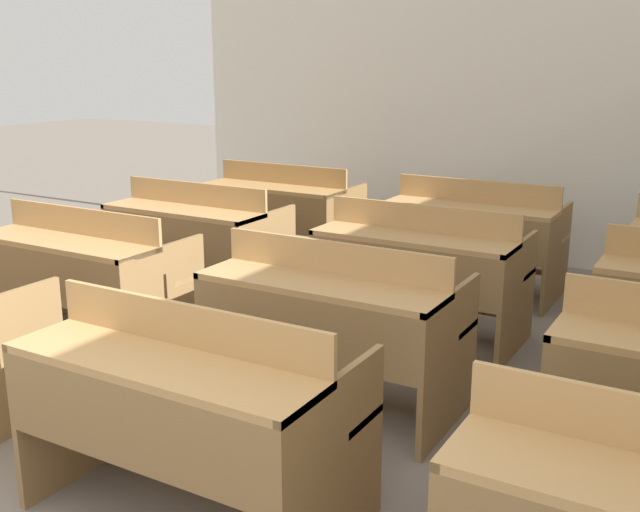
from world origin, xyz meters
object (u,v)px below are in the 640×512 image
(bench_front_center, at_px, (188,403))
(bench_back_center, at_px, (474,232))
(bench_third_center, at_px, (420,266))
(bench_second_center, at_px, (333,318))
(bench_third_left, at_px, (196,235))
(bench_second_left, at_px, (84,271))
(bench_back_left, at_px, (282,209))

(bench_front_center, xyz_separation_m, bench_back_center, (-0.02, 3.19, 0.00))
(bench_third_center, bearing_deg, bench_second_center, -90.19)
(bench_front_center, relative_size, bench_third_center, 1.00)
(bench_third_left, bearing_deg, bench_front_center, -51.35)
(bench_second_center, bearing_deg, bench_second_left, -179.57)
(bench_front_center, relative_size, bench_second_center, 1.00)
(bench_second_center, distance_m, bench_third_left, 1.97)
(bench_third_left, height_order, bench_third_center, same)
(bench_second_center, relative_size, bench_back_center, 1.00)
(bench_third_center, bearing_deg, bench_third_left, -178.90)
(bench_second_center, distance_m, bench_back_left, 2.70)
(bench_second_center, xyz_separation_m, bench_back_center, (-0.02, 2.12, 0.00))
(bench_front_center, bearing_deg, bench_back_center, 90.30)
(bench_back_left, bearing_deg, bench_front_center, -62.47)
(bench_second_left, distance_m, bench_back_left, 2.14)
(bench_back_left, bearing_deg, bench_back_center, -0.04)
(bench_second_center, relative_size, bench_third_left, 1.00)
(bench_back_left, distance_m, bench_back_center, 1.64)
(bench_front_center, distance_m, bench_second_left, 1.96)
(bench_back_center, bearing_deg, bench_third_center, -88.82)
(bench_front_center, xyz_separation_m, bench_second_left, (-1.66, 1.05, 0.00))
(bench_second_left, relative_size, bench_third_left, 1.00)
(bench_front_center, bearing_deg, bench_second_center, 89.92)
(bench_second_left, relative_size, bench_second_center, 1.00)
(bench_front_center, relative_size, bench_back_center, 1.00)
(bench_front_center, distance_m, bench_third_left, 2.69)
(bench_back_left, relative_size, bench_back_center, 1.00)
(bench_third_left, xyz_separation_m, bench_back_center, (1.66, 1.09, 0.00))
(bench_third_left, bearing_deg, bench_third_center, 1.10)
(bench_second_center, bearing_deg, bench_back_left, 128.07)
(bench_second_center, relative_size, bench_back_left, 1.00)
(bench_third_center, distance_m, bench_back_left, 1.97)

